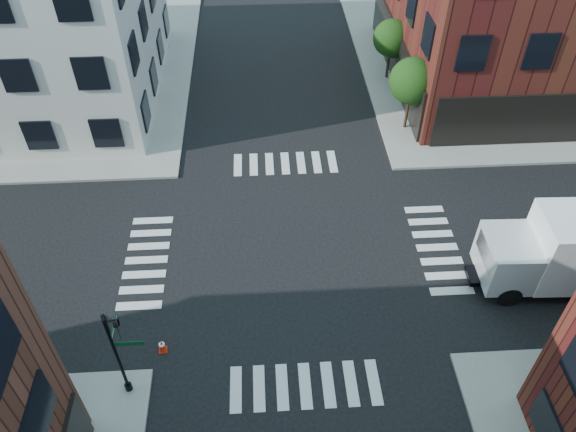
# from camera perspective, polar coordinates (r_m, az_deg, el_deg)

# --- Properties ---
(ground) EXTENTS (120.00, 120.00, 0.00)m
(ground) POSITION_cam_1_polar(r_m,az_deg,el_deg) (27.00, 0.54, -3.85)
(ground) COLOR black
(ground) RESTS_ON ground
(sidewalk_ne) EXTENTS (30.00, 30.00, 0.15)m
(sidewalk_ne) POSITION_cam_1_polar(r_m,az_deg,el_deg) (49.28, 24.93, 15.97)
(sidewalk_ne) COLOR gray
(sidewalk_ne) RESTS_ON ground
(tree_near) EXTENTS (2.69, 2.69, 4.49)m
(tree_near) POSITION_cam_1_polar(r_m,az_deg,el_deg) (33.96, 12.59, 13.03)
(tree_near) COLOR black
(tree_near) RESTS_ON ground
(tree_far) EXTENTS (2.43, 2.43, 4.07)m
(tree_far) POSITION_cam_1_polar(r_m,az_deg,el_deg) (39.21, 10.55, 17.18)
(tree_far) COLOR black
(tree_far) RESTS_ON ground
(signal_pole) EXTENTS (1.29, 1.24, 4.60)m
(signal_pole) POSITION_cam_1_polar(r_m,az_deg,el_deg) (21.26, -16.97, -12.53)
(signal_pole) COLOR black
(signal_pole) RESTS_ON ground
(traffic_cone) EXTENTS (0.38, 0.38, 0.64)m
(traffic_cone) POSITION_cam_1_polar(r_m,az_deg,el_deg) (24.00, -12.67, -12.76)
(traffic_cone) COLOR red
(traffic_cone) RESTS_ON ground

